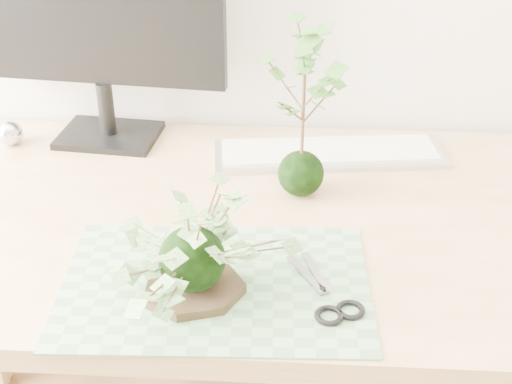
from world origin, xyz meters
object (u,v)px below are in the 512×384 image
(desk, at_px, (276,257))
(keyboard, at_px, (329,153))
(ivy_kokedama, at_px, (191,233))
(maple_kokedama, at_px, (305,67))
(monitor, at_px, (97,18))

(desk, bearing_deg, keyboard, 66.82)
(desk, xyz_separation_m, ivy_kokedama, (-0.11, -0.22, 0.20))
(ivy_kokedama, relative_size, keyboard, 0.62)
(desk, xyz_separation_m, maple_kokedama, (0.04, 0.08, 0.33))
(keyboard, bearing_deg, desk, -119.96)
(ivy_kokedama, bearing_deg, desk, 63.33)
(desk, height_order, maple_kokedama, maple_kokedama)
(desk, bearing_deg, monitor, 141.55)
(ivy_kokedama, bearing_deg, maple_kokedama, 63.16)
(desk, xyz_separation_m, monitor, (-0.36, 0.28, 0.34))
(ivy_kokedama, distance_m, monitor, 0.58)
(desk, relative_size, ivy_kokedama, 5.61)
(ivy_kokedama, bearing_deg, keyboard, 65.04)
(maple_kokedama, distance_m, monitor, 0.45)
(desk, relative_size, keyboard, 3.46)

